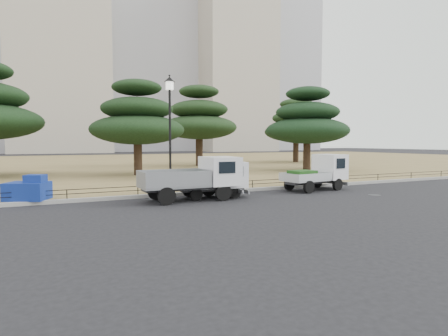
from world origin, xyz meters
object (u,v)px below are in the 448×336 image
truck_kei_rear (318,172)px  street_lamp (170,115)px  tarp_pile (28,190)px  truck_kei_front (218,180)px  truck_large (196,176)px

truck_kei_rear → street_lamp: street_lamp is taller
street_lamp → tarp_pile: bearing=178.0°
truck_kei_front → truck_kei_rear: 5.97m
truck_kei_front → truck_kei_rear: (5.96, 0.21, 0.13)m
truck_kei_front → tarp_pile: (-7.83, 1.78, -0.24)m
truck_large → tarp_pile: size_ratio=2.27×
truck_kei_rear → tarp_pile: bearing=165.5°
truck_large → truck_kei_front: truck_large is taller
tarp_pile → street_lamp: bearing=-2.0°
truck_kei_front → truck_kei_rear: truck_kei_rear is taller
truck_large → truck_kei_rear: truck_large is taller
truck_kei_rear → street_lamp: 8.37m
truck_large → truck_kei_front: bearing=12.7°
truck_kei_rear → street_lamp: bearing=162.1°
street_lamp → tarp_pile: 6.89m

